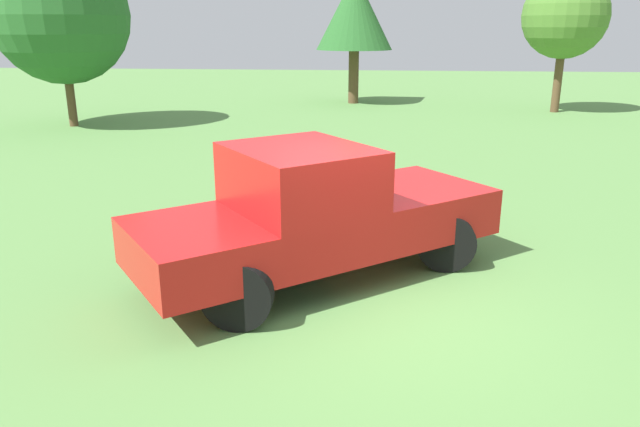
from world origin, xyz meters
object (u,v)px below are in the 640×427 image
(tree_back_right, at_px, (355,13))
(tree_far_center, at_px, (565,16))
(pickup_truck, at_px, (312,211))
(tree_back_left, at_px, (61,16))

(tree_back_right, height_order, tree_far_center, tree_back_right)
(pickup_truck, relative_size, tree_far_center, 0.97)
(pickup_truck, relative_size, tree_back_right, 0.94)
(tree_back_right, bearing_deg, pickup_truck, 90.68)
(pickup_truck, height_order, tree_back_right, tree_back_right)
(tree_back_left, distance_m, tree_far_center, 18.01)
(tree_back_left, height_order, tree_back_right, tree_back_left)
(pickup_truck, xyz_separation_m, tree_far_center, (-7.82, -17.14, 2.65))
(tree_back_left, bearing_deg, tree_back_right, -142.17)
(tree_back_right, distance_m, tree_far_center, 8.31)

